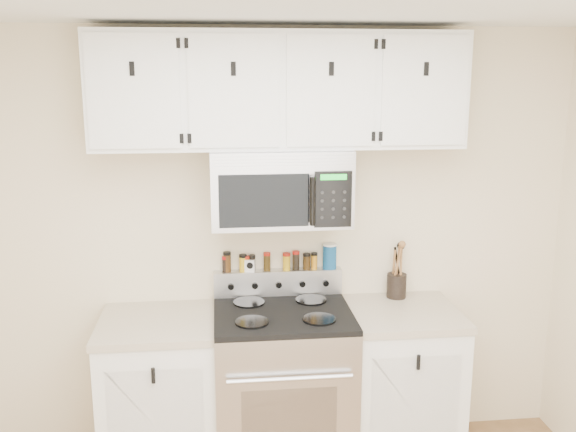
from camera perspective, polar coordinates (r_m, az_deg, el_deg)
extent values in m
cube|color=beige|center=(3.80, -0.97, -2.51)|extent=(3.50, 0.01, 2.50)
cube|color=#B7B7BA|center=(3.80, -0.45, -15.39)|extent=(0.76, 0.65, 0.92)
cube|color=black|center=(3.53, 0.11, -17.92)|extent=(0.50, 0.02, 0.40)
cube|color=black|center=(3.60, -0.46, -8.69)|extent=(0.76, 0.65, 0.03)
cube|color=#B7B7BA|center=(3.83, -0.90, -5.90)|extent=(0.76, 0.08, 0.15)
cylinder|color=black|center=(3.44, -3.22, -9.40)|extent=(0.18, 0.18, 0.01)
cylinder|color=black|center=(3.47, 2.79, -9.15)|extent=(0.18, 0.18, 0.01)
cylinder|color=black|center=(3.72, -3.49, -7.67)|extent=(0.18, 0.18, 0.01)
cylinder|color=black|center=(3.75, 2.06, -7.46)|extent=(0.18, 0.18, 0.01)
cube|color=white|center=(3.83, -11.22, -15.74)|extent=(0.62, 0.60, 0.88)
cube|color=tan|center=(3.63, -11.54, -9.33)|extent=(0.64, 0.62, 0.04)
cube|color=white|center=(3.95, 9.87, -14.73)|extent=(0.62, 0.60, 0.88)
cube|color=tan|center=(3.76, 10.13, -8.49)|extent=(0.64, 0.62, 0.04)
cube|color=#9E9EA3|center=(3.54, -0.70, 2.66)|extent=(0.76, 0.38, 0.42)
cube|color=#B7B7BA|center=(3.32, -0.37, 4.96)|extent=(0.73, 0.01, 0.08)
cube|color=black|center=(3.34, -2.15, 1.36)|extent=(0.47, 0.01, 0.28)
cube|color=black|center=(3.39, 4.02, 1.49)|extent=(0.20, 0.01, 0.30)
cylinder|color=black|center=(3.33, 2.20, 1.33)|extent=(0.03, 0.03, 0.26)
cube|color=white|center=(3.51, -0.77, 11.12)|extent=(2.00, 0.33, 0.62)
cube|color=white|center=(3.35, -13.59, 10.70)|extent=(0.46, 0.01, 0.57)
cube|color=black|center=(3.34, -13.71, 12.60)|extent=(0.02, 0.01, 0.07)
cube|color=white|center=(3.32, -4.85, 10.99)|extent=(0.46, 0.01, 0.57)
cube|color=black|center=(3.31, -4.88, 12.91)|extent=(0.03, 0.01, 0.07)
cube|color=white|center=(3.37, 3.83, 11.03)|extent=(0.46, 0.01, 0.57)
cube|color=black|center=(3.37, 3.88, 12.92)|extent=(0.03, 0.01, 0.07)
cube|color=white|center=(3.50, 12.07, 10.84)|extent=(0.46, 0.01, 0.57)
cube|color=black|center=(3.49, 12.20, 12.67)|extent=(0.02, 0.01, 0.07)
cylinder|color=black|center=(3.92, 9.62, -6.13)|extent=(0.12, 0.12, 0.15)
cylinder|color=brown|center=(3.89, 9.68, -4.57)|extent=(0.01, 0.01, 0.27)
cylinder|color=brown|center=(3.88, 10.00, -4.47)|extent=(0.01, 0.01, 0.29)
cylinder|color=brown|center=(3.90, 9.36, -4.68)|extent=(0.01, 0.01, 0.25)
cylinder|color=black|center=(3.91, 9.74, -4.55)|extent=(0.01, 0.01, 0.26)
cylinder|color=brown|center=(3.87, 9.62, -4.60)|extent=(0.01, 0.01, 0.28)
cube|color=white|center=(3.79, -3.42, -4.37)|extent=(0.07, 0.06, 0.07)
cylinder|color=#134D85|center=(3.83, 3.72, -3.65)|extent=(0.08, 0.08, 0.14)
cylinder|color=white|center=(3.81, 3.74, -2.55)|extent=(0.08, 0.08, 0.01)
cylinder|color=black|center=(3.78, -5.57, -4.39)|extent=(0.04, 0.04, 0.08)
cylinder|color=#A50C0D|center=(3.77, -5.58, -3.70)|extent=(0.04, 0.04, 0.02)
cylinder|color=#462A10|center=(3.78, -5.43, -4.21)|extent=(0.04, 0.04, 0.10)
cylinder|color=black|center=(3.76, -5.45, -3.33)|extent=(0.05, 0.05, 0.02)
cylinder|color=gold|center=(3.78, -4.02, -4.30)|extent=(0.04, 0.04, 0.09)
cylinder|color=black|center=(3.77, -4.03, -3.56)|extent=(0.04, 0.04, 0.02)
cylinder|color=gold|center=(3.79, -3.71, -4.36)|extent=(0.04, 0.04, 0.08)
cylinder|color=#AC1E0D|center=(3.77, -3.72, -3.68)|extent=(0.04, 0.04, 0.02)
cylinder|color=black|center=(3.79, -3.21, -4.31)|extent=(0.04, 0.04, 0.08)
cylinder|color=black|center=(3.77, -3.22, -3.60)|extent=(0.04, 0.04, 0.02)
cylinder|color=#38290D|center=(3.79, -1.87, -4.19)|extent=(0.04, 0.04, 0.09)
cylinder|color=#AB1A0D|center=(3.77, -1.88, -3.40)|extent=(0.04, 0.04, 0.02)
cylinder|color=gold|center=(3.80, -0.13, -4.18)|extent=(0.04, 0.04, 0.09)
cylinder|color=#9D170C|center=(3.79, -0.13, -3.43)|extent=(0.05, 0.05, 0.02)
cylinder|color=black|center=(3.81, 0.71, -4.08)|extent=(0.04, 0.04, 0.10)
cylinder|color=#AB140D|center=(3.79, 0.71, -3.26)|extent=(0.04, 0.04, 0.02)
cylinder|color=#3A260E|center=(3.82, 1.66, -4.16)|extent=(0.04, 0.04, 0.08)
cylinder|color=black|center=(3.80, 1.67, -3.45)|extent=(0.04, 0.04, 0.02)
cylinder|color=orange|center=(3.82, 2.35, -4.12)|extent=(0.04, 0.04, 0.08)
cylinder|color=black|center=(3.81, 2.35, -3.40)|extent=(0.04, 0.04, 0.02)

